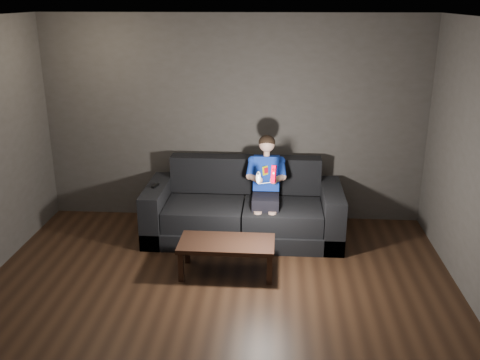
{
  "coord_description": "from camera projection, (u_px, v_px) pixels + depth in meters",
  "views": [
    {
      "loc": [
        0.56,
        -4.34,
        2.88
      ],
      "look_at": [
        0.15,
        1.55,
        0.85
      ],
      "focal_mm": 40.0,
      "sensor_mm": 36.0,
      "label": 1
    }
  ],
  "objects": [
    {
      "name": "child",
      "position": [
        266.0,
        179.0,
        6.48
      ],
      "size": [
        0.48,
        0.59,
        1.18
      ],
      "color": "black",
      "rests_on": "sofa"
    },
    {
      "name": "nunchuk_white",
      "position": [
        258.0,
        177.0,
        6.0
      ],
      "size": [
        0.06,
        0.09,
        0.15
      ],
      "color": "silver",
      "rests_on": "child"
    },
    {
      "name": "ceiling",
      "position": [
        207.0,
        21.0,
        4.19
      ],
      "size": [
        5.0,
        5.0,
        0.02
      ],
      "primitive_type": "cube",
      "color": "beige",
      "rests_on": "back_wall"
    },
    {
      "name": "wii_remote_black",
      "position": [
        155.0,
        186.0,
        6.58
      ],
      "size": [
        0.07,
        0.15,
        0.03
      ],
      "color": "black",
      "rests_on": "sofa"
    },
    {
      "name": "coffee_table",
      "position": [
        227.0,
        246.0,
        5.78
      ],
      "size": [
        1.04,
        0.52,
        0.38
      ],
      "color": "black",
      "rests_on": "floor"
    },
    {
      "name": "floor",
      "position": [
        213.0,
        317.0,
        5.07
      ],
      "size": [
        5.0,
        5.0,
        0.0
      ],
      "primitive_type": "plane",
      "color": "black",
      "rests_on": "ground"
    },
    {
      "name": "sofa",
      "position": [
        244.0,
        213.0,
        6.72
      ],
      "size": [
        2.42,
        1.04,
        0.93
      ],
      "color": "black",
      "rests_on": "floor"
    },
    {
      "name": "back_wall",
      "position": [
        234.0,
        120.0,
        6.99
      ],
      "size": [
        5.0,
        0.04,
        2.7
      ],
      "primitive_type": "cube",
      "color": "#3D3834",
      "rests_on": "ground"
    },
    {
      "name": "wii_remote_red",
      "position": [
        274.0,
        174.0,
        5.97
      ],
      "size": [
        0.07,
        0.09,
        0.21
      ],
      "color": "#C4001F",
      "rests_on": "child"
    }
  ]
}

